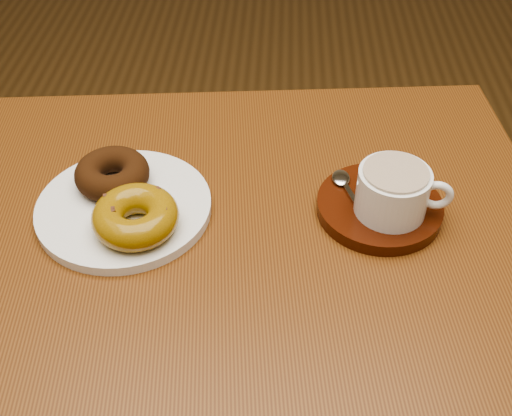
{
  "coord_description": "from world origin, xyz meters",
  "views": [
    {
      "loc": [
        0.29,
        -0.42,
        1.35
      ],
      "look_at": [
        0.26,
        0.19,
        0.79
      ],
      "focal_mm": 45.0,
      "sensor_mm": 36.0,
      "label": 1
    }
  ],
  "objects_px": {
    "cafe_table": "(242,281)",
    "saucer": "(379,207)",
    "coffee_cup": "(394,191)",
    "donut_plate": "(124,207)"
  },
  "relations": [
    {
      "from": "cafe_table",
      "to": "saucer",
      "type": "relative_size",
      "value": 5.33
    },
    {
      "from": "cafe_table",
      "to": "coffee_cup",
      "type": "relative_size",
      "value": 7.27
    },
    {
      "from": "cafe_table",
      "to": "donut_plate",
      "type": "bearing_deg",
      "value": 171.82
    },
    {
      "from": "saucer",
      "to": "coffee_cup",
      "type": "bearing_deg",
      "value": -51.44
    },
    {
      "from": "cafe_table",
      "to": "donut_plate",
      "type": "height_order",
      "value": "donut_plate"
    },
    {
      "from": "donut_plate",
      "to": "coffee_cup",
      "type": "height_order",
      "value": "coffee_cup"
    },
    {
      "from": "coffee_cup",
      "to": "cafe_table",
      "type": "bearing_deg",
      "value": -170.19
    },
    {
      "from": "donut_plate",
      "to": "saucer",
      "type": "bearing_deg",
      "value": 2.29
    },
    {
      "from": "saucer",
      "to": "coffee_cup",
      "type": "height_order",
      "value": "coffee_cup"
    },
    {
      "from": "saucer",
      "to": "coffee_cup",
      "type": "distance_m",
      "value": 0.04
    }
  ]
}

